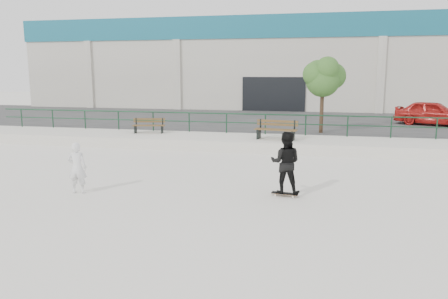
% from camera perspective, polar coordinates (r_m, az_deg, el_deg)
% --- Properties ---
extents(ground, '(120.00, 120.00, 0.00)m').
position_cam_1_polar(ground, '(12.13, -5.84, -7.26)').
color(ground, beige).
rests_on(ground, ground).
extents(ledge, '(30.00, 3.00, 0.50)m').
position_cam_1_polar(ledge, '(21.07, 2.24, 0.94)').
color(ledge, beige).
rests_on(ledge, ground).
extents(parking_strip, '(60.00, 14.00, 0.50)m').
position_cam_1_polar(parking_strip, '(29.40, 5.20, 3.53)').
color(parking_strip, '#303030').
rests_on(parking_strip, ground).
extents(railing, '(28.00, 0.06, 1.03)m').
position_cam_1_polar(railing, '(22.21, 2.86, 4.00)').
color(railing, '#163C25').
rests_on(railing, ledge).
extents(commercial_building, '(44.20, 16.33, 8.00)m').
position_cam_1_polar(commercial_building, '(43.14, 7.71, 11.33)').
color(commercial_building, beige).
rests_on(commercial_building, ground).
extents(bench_left, '(1.71, 0.81, 0.76)m').
position_cam_1_polar(bench_left, '(22.80, -9.78, 3.09)').
color(bench_left, brown).
rests_on(bench_left, ledge).
extents(bench_right, '(2.02, 0.85, 0.90)m').
position_cam_1_polar(bench_right, '(20.43, 6.82, 2.56)').
color(bench_right, brown).
rests_on(bench_right, ledge).
extents(tree, '(2.17, 1.93, 3.86)m').
position_cam_1_polar(tree, '(22.95, 12.88, 9.33)').
color(tree, '#3E2D1F').
rests_on(tree, parking_strip).
extents(red_car, '(4.54, 3.10, 1.44)m').
position_cam_1_polar(red_car, '(28.55, 25.62, 4.33)').
color(red_car, '#B01915').
rests_on(red_car, parking_strip).
extents(skateboard, '(0.80, 0.30, 0.09)m').
position_cam_1_polar(skateboard, '(13.04, 7.93, -5.73)').
color(skateboard, black).
rests_on(skateboard, ground).
extents(standing_skater, '(0.91, 0.72, 1.82)m').
position_cam_1_polar(standing_skater, '(12.81, 8.04, -1.71)').
color(standing_skater, black).
rests_on(standing_skater, skateboard).
extents(seated_skater, '(0.63, 0.47, 1.55)m').
position_cam_1_polar(seated_skater, '(13.78, -18.62, -2.29)').
color(seated_skater, white).
rests_on(seated_skater, ground).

